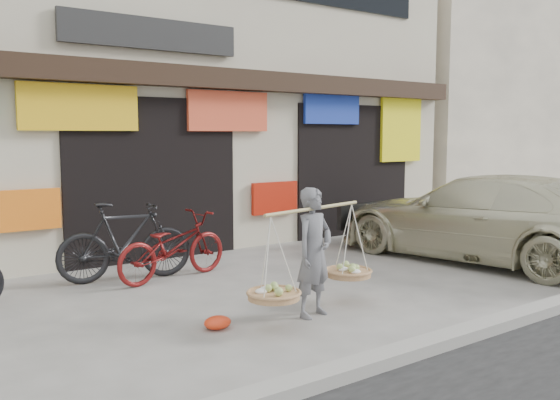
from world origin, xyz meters
TOP-DOWN VIEW (x-y plane):
  - ground at (0.00, 0.00)m, footprint 70.00×70.00m
  - kerb at (0.00, -2.00)m, footprint 70.00×0.25m
  - shophouse_block at (-0.00, 6.42)m, footprint 14.00×6.32m
  - neighbor_east at (13.50, 7.00)m, footprint 12.00×7.00m
  - street_vendor at (0.20, -0.47)m, footprint 1.90×0.86m
  - bike_1 at (-0.94, 2.41)m, footprint 1.97×0.90m
  - bike_2 at (-0.35, 2.09)m, footprint 1.93×0.97m
  - suv at (4.38, 0.29)m, footprint 2.76×5.22m
  - red_bag at (-0.94, -0.23)m, footprint 0.31×0.25m

SIDE VIEW (x-z plane):
  - ground at x=0.00m, z-range 0.00..0.00m
  - kerb at x=0.00m, z-range 0.00..0.12m
  - red_bag at x=-0.94m, z-range 0.00..0.14m
  - bike_2 at x=-0.35m, z-range 0.00..0.97m
  - bike_1 at x=-0.94m, z-range 0.00..1.14m
  - street_vendor at x=0.20m, z-range -0.07..1.43m
  - suv at x=4.38m, z-range 0.00..1.44m
  - neighbor_east at x=13.50m, z-range 0.00..6.40m
  - shophouse_block at x=0.00m, z-range -0.05..6.95m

